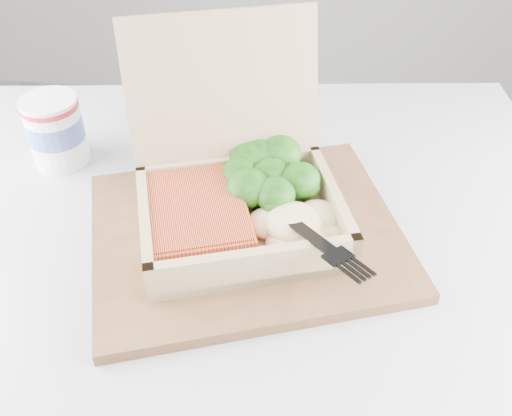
# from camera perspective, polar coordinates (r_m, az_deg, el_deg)

# --- Properties ---
(cafe_table) EXTENTS (0.84, 0.84, 0.71)m
(cafe_table) POSITION_cam_1_polar(r_m,az_deg,el_deg) (0.71, -1.08, -16.78)
(cafe_table) COLOR black
(cafe_table) RESTS_ON floor
(serving_tray) EXTENTS (0.37, 0.33, 0.01)m
(serving_tray) POSITION_cam_1_polar(r_m,az_deg,el_deg) (0.59, -0.97, -2.60)
(serving_tray) COLOR brown
(serving_tray) RESTS_ON cafe_table
(takeout_container) EXTENTS (0.25, 0.25, 0.19)m
(takeout_container) POSITION_cam_1_polar(r_m,az_deg,el_deg) (0.58, -2.08, 3.12)
(takeout_container) COLOR #9E835F
(takeout_container) RESTS_ON serving_tray
(salmon_fillet) EXTENTS (0.14, 0.16, 0.03)m
(salmon_fillet) POSITION_cam_1_polar(r_m,az_deg,el_deg) (0.57, -6.12, -0.61)
(salmon_fillet) COLOR #D34E29
(salmon_fillet) RESTS_ON takeout_container
(broccoli_pile) EXTENTS (0.11, 0.11, 0.04)m
(broccoli_pile) POSITION_cam_1_polar(r_m,az_deg,el_deg) (0.60, 1.45, 2.85)
(broccoli_pile) COLOR #2D781A
(broccoli_pile) RESTS_ON takeout_container
(mashed_potatoes) EXTENTS (0.09, 0.08, 0.03)m
(mashed_potatoes) POSITION_cam_1_polar(r_m,az_deg,el_deg) (0.56, 3.77, -1.57)
(mashed_potatoes) COLOR beige
(mashed_potatoes) RESTS_ON takeout_container
(plastic_fork) EXTENTS (0.12, 0.14, 0.02)m
(plastic_fork) POSITION_cam_1_polar(r_m,az_deg,el_deg) (0.55, 2.41, -0.18)
(plastic_fork) COLOR black
(plastic_fork) RESTS_ON mashed_potatoes
(paper_cup) EXTENTS (0.07, 0.07, 0.08)m
(paper_cup) POSITION_cam_1_polar(r_m,az_deg,el_deg) (0.72, -19.45, 7.49)
(paper_cup) COLOR white
(paper_cup) RESTS_ON cafe_table
(receipt) EXTENTS (0.10, 0.15, 0.00)m
(receipt) POSITION_cam_1_polar(r_m,az_deg,el_deg) (0.73, -0.82, 6.61)
(receipt) COLOR white
(receipt) RESTS_ON cafe_table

